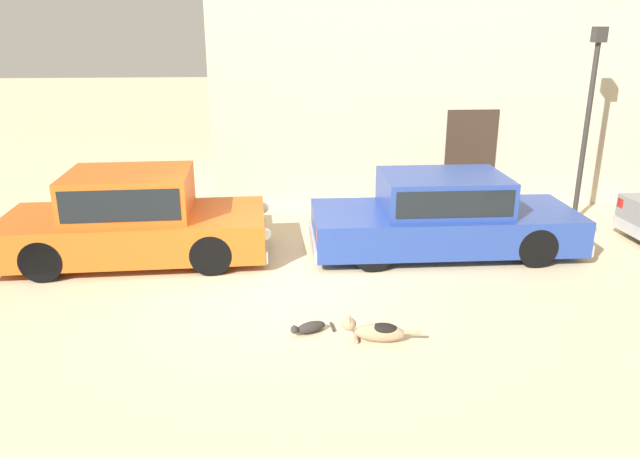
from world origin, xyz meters
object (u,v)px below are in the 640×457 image
Objects in this scene: stray_cat at (310,328)px; street_lamp at (590,101)px; parked_sedan_nearest at (134,217)px; stray_dog_spotted at (376,331)px; parked_sedan_second at (443,214)px.

stray_cat is 7.47m from street_lamp.
street_lamp reaches higher than parked_sedan_nearest.
stray_dog_spotted is at bearing -42.83° from parked_sedan_nearest.
parked_sedan_second is 1.24× the size of street_lamp.
stray_dog_spotted reaches higher than stray_cat.
parked_sedan_nearest is 1.20× the size of street_lamp.
street_lamp reaches higher than stray_dog_spotted.
stray_dog_spotted is at bearing -117.85° from parked_sedan_second.
parked_sedan_nearest is 4.77m from stray_dog_spotted.
parked_sedan_nearest is at bearing -169.63° from street_lamp.
stray_cat is at bearing -47.59° from parked_sedan_nearest.
parked_sedan_nearest is 0.96× the size of parked_sedan_second.
parked_sedan_second is 7.98× the size of stray_cat.
stray_dog_spotted is 0.28× the size of street_lamp.
street_lamp is at bearing -125.49° from stray_dog_spotted.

